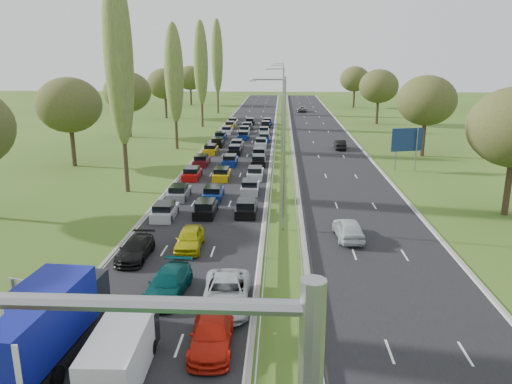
# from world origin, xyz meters

# --- Properties ---
(ground) EXTENTS (260.00, 260.00, 0.00)m
(ground) POSITION_xyz_m (4.50, 80.00, 0.00)
(ground) COLOR #385319
(ground) RESTS_ON ground
(near_carriageway) EXTENTS (10.50, 215.00, 0.04)m
(near_carriageway) POSITION_xyz_m (-2.25, 82.50, 0.00)
(near_carriageway) COLOR black
(near_carriageway) RESTS_ON ground
(far_carriageway) EXTENTS (10.50, 215.00, 0.04)m
(far_carriageway) POSITION_xyz_m (11.25, 82.50, 0.00)
(far_carriageway) COLOR black
(far_carriageway) RESTS_ON ground
(central_reservation) EXTENTS (2.36, 215.00, 0.32)m
(central_reservation) POSITION_xyz_m (4.50, 82.50, 0.55)
(central_reservation) COLOR gray
(central_reservation) RESTS_ON ground
(lamp_columns) EXTENTS (0.18, 140.18, 12.00)m
(lamp_columns) POSITION_xyz_m (4.50, 78.00, 6.00)
(lamp_columns) COLOR gray
(lamp_columns) RESTS_ON ground
(poplar_row) EXTENTS (2.80, 127.80, 22.44)m
(poplar_row) POSITION_xyz_m (-11.50, 68.17, 12.39)
(poplar_row) COLOR #2D2116
(poplar_row) RESTS_ON ground
(woodland_left) EXTENTS (8.00, 166.00, 11.10)m
(woodland_left) POSITION_xyz_m (-22.00, 62.63, 7.68)
(woodland_left) COLOR #2D2116
(woodland_left) RESTS_ON ground
(woodland_right) EXTENTS (8.00, 153.00, 11.10)m
(woodland_right) POSITION_xyz_m (24.00, 66.67, 7.68)
(woodland_right) COLOR #2D2116
(woodland_right) RESTS_ON ground
(traffic_queue_fill) EXTENTS (9.14, 66.28, 0.80)m
(traffic_queue_fill) POSITION_xyz_m (-2.26, 77.38, 0.44)
(traffic_queue_fill) COLOR #B2B7BC
(traffic_queue_fill) RESTS_ON ground
(near_car_3) EXTENTS (1.95, 4.66, 1.34)m
(near_car_3) POSITION_xyz_m (-5.62, 36.51, 0.69)
(near_car_3) COLOR black
(near_car_3) RESTS_ON near_carriageway
(near_car_7) EXTENTS (2.41, 5.17, 1.46)m
(near_car_7) POSITION_xyz_m (-2.16, 31.19, 0.75)
(near_car_7) COLOR #044244
(near_car_7) RESTS_ON near_carriageway
(near_car_8) EXTENTS (1.97, 4.56, 1.53)m
(near_car_8) POSITION_xyz_m (-2.23, 38.47, 0.79)
(near_car_8) COLOR #ACAB0B
(near_car_8) RESTS_ON near_carriageway
(near_car_10) EXTENTS (2.80, 5.68, 1.55)m
(near_car_10) POSITION_xyz_m (1.33, 30.06, 0.79)
(near_car_10) COLOR #B5BABF
(near_car_10) RESTS_ON near_carriageway
(near_car_11) EXTENTS (2.20, 4.96, 1.42)m
(near_car_11) POSITION_xyz_m (1.11, 25.95, 0.73)
(near_car_11) COLOR #B9190B
(near_car_11) RESTS_ON near_carriageway
(far_car_0) EXTENTS (2.19, 4.84, 1.61)m
(far_car_0) POSITION_xyz_m (9.46, 41.17, 0.83)
(far_car_0) COLOR #B8BFC3
(far_car_0) RESTS_ON far_carriageway
(far_car_1) EXTENTS (1.59, 4.39, 1.44)m
(far_car_1) POSITION_xyz_m (13.10, 79.85, 0.74)
(far_car_1) COLOR black
(far_car_1) RESTS_ON far_carriageway
(far_car_2) EXTENTS (2.67, 5.35, 1.46)m
(far_car_2) POSITION_xyz_m (9.27, 133.25, 0.75)
(far_car_2) COLOR slate
(far_car_2) RESTS_ON far_carriageway
(blue_lorry) EXTENTS (2.48, 8.94, 3.78)m
(blue_lorry) POSITION_xyz_m (-6.00, 24.29, 1.96)
(blue_lorry) COLOR black
(blue_lorry) RESTS_ON near_carriageway
(white_van_rear) EXTENTS (2.13, 5.44, 2.19)m
(white_van_rear) POSITION_xyz_m (-2.50, 23.77, 1.12)
(white_van_rear) COLOR white
(white_van_rear) RESTS_ON near_carriageway
(info_sign) EXTENTS (1.46, 0.53, 2.10)m
(info_sign) POSITION_xyz_m (-9.40, 28.48, 1.37)
(info_sign) COLOR gray
(info_sign) RESTS_ON ground
(direction_sign) EXTENTS (3.90, 1.08, 5.20)m
(direction_sign) POSITION_xyz_m (19.40, 65.47, 3.57)
(direction_sign) COLOR gray
(direction_sign) RESTS_ON ground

